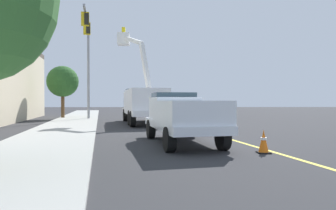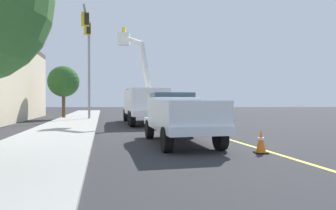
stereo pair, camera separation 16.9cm
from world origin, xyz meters
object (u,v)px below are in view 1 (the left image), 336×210
at_px(passing_minivan, 180,108).
at_px(traffic_cone_mid_rear, 160,115).
at_px(traffic_signal_mast, 88,48).
at_px(traffic_cone_leading, 264,142).
at_px(service_pickup_truck, 182,115).
at_px(utility_bucket_truck, 143,102).
at_px(traffic_cone_mid_front, 185,122).

relative_size(passing_minivan, traffic_cone_mid_rear, 6.56).
bearing_deg(traffic_signal_mast, traffic_cone_mid_rear, -74.18).
bearing_deg(traffic_cone_leading, service_pickup_truck, 47.93).
distance_m(service_pickup_truck, passing_minivan, 18.59).
bearing_deg(traffic_signal_mast, passing_minivan, -57.37).
height_order(utility_bucket_truck, traffic_cone_mid_rear, utility_bucket_truck).
bearing_deg(traffic_cone_mid_rear, traffic_signal_mast, 105.82).
height_order(passing_minivan, traffic_cone_leading, passing_minivan).
height_order(passing_minivan, traffic_cone_mid_rear, passing_minivan).
relative_size(traffic_cone_mid_front, traffic_cone_mid_rear, 1.07).
bearing_deg(utility_bucket_truck, traffic_cone_leading, -160.14).
xyz_separation_m(traffic_cone_mid_front, traffic_cone_mid_rear, (8.64, 1.50, -0.03)).
relative_size(utility_bucket_truck, traffic_cone_mid_rear, 11.01).
bearing_deg(traffic_cone_leading, passing_minivan, 3.63).
bearing_deg(traffic_cone_mid_front, passing_minivan, -2.47).
xyz_separation_m(traffic_cone_mid_front, traffic_signal_mast, (6.91, 7.60, 5.70)).
xyz_separation_m(utility_bucket_truck, traffic_signal_mast, (2.67, 4.78, 4.48)).
xyz_separation_m(traffic_cone_mid_rear, traffic_signal_mast, (-1.73, 6.10, 5.72)).
relative_size(utility_bucket_truck, service_pickup_truck, 1.44).
height_order(traffic_cone_leading, traffic_cone_mid_rear, traffic_cone_mid_rear).
distance_m(traffic_cone_leading, traffic_signal_mast, 19.11).
bearing_deg(passing_minivan, utility_bucket_truck, 156.98).
relative_size(traffic_cone_mid_rear, traffic_signal_mast, 0.09).
bearing_deg(traffic_cone_mid_front, service_pickup_truck, 174.39).
distance_m(utility_bucket_truck, traffic_cone_mid_rear, 4.76).
xyz_separation_m(service_pickup_truck, traffic_cone_mid_rear, (15.08, 0.87, -0.74)).
bearing_deg(service_pickup_truck, traffic_cone_mid_rear, 3.28).
distance_m(traffic_cone_mid_front, traffic_signal_mast, 11.75).
height_order(utility_bucket_truck, service_pickup_truck, utility_bucket_truck).
bearing_deg(traffic_cone_mid_front, utility_bucket_truck, 33.63).
height_order(utility_bucket_truck, traffic_cone_leading, utility_bucket_truck).
height_order(service_pickup_truck, traffic_cone_mid_front, service_pickup_truck).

